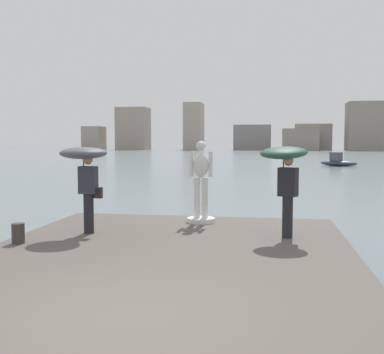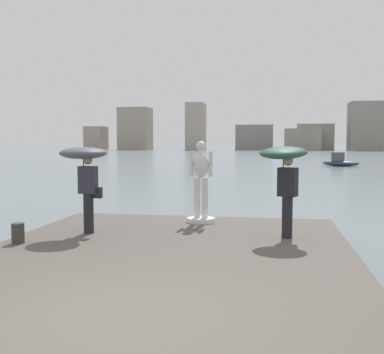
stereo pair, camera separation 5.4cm
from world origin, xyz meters
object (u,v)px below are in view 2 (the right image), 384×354
(mooring_bollard, at_px, (18,233))
(boat_mid, at_px, (340,162))
(statue_white_figure, at_px, (201,188))
(onlooker_right, at_px, (285,165))
(onlooker_left, at_px, (85,164))

(mooring_bollard, distance_m, boat_mid, 40.09)
(statue_white_figure, bearing_deg, onlooker_right, -37.51)
(boat_mid, bearing_deg, onlooker_left, -105.98)
(onlooker_left, relative_size, onlooker_right, 0.97)
(onlooker_right, height_order, mooring_bollard, onlooker_right)
(onlooker_right, relative_size, mooring_bollard, 4.87)
(statue_white_figure, distance_m, onlooker_left, 2.98)
(mooring_bollard, bearing_deg, boat_mid, 73.25)
(statue_white_figure, relative_size, onlooker_right, 1.04)
(statue_white_figure, bearing_deg, boat_mid, 76.80)
(mooring_bollard, bearing_deg, onlooker_right, 15.50)
(mooring_bollard, bearing_deg, statue_white_figure, 42.58)
(statue_white_figure, height_order, onlooker_left, statue_white_figure)
(onlooker_left, xyz_separation_m, boat_mid, (10.63, 37.14, -1.51))
(statue_white_figure, distance_m, mooring_bollard, 4.46)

